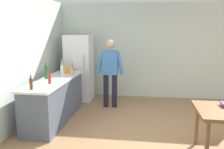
# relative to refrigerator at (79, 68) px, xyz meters

# --- Properties ---
(ground_plane) EXTENTS (14.00, 14.00, 0.00)m
(ground_plane) POSITION_rel_refrigerator_xyz_m (1.90, -2.40, -0.90)
(ground_plane) COLOR #936D47
(wall_back) EXTENTS (6.40, 0.12, 2.70)m
(wall_back) POSITION_rel_refrigerator_xyz_m (1.90, 0.60, 0.45)
(wall_back) COLOR silver
(wall_back) RESTS_ON ground_plane
(wall_left) EXTENTS (0.12, 5.60, 2.70)m
(wall_left) POSITION_rel_refrigerator_xyz_m (-0.70, -2.20, 0.45)
(wall_left) COLOR silver
(wall_left) RESTS_ON ground_plane
(kitchen_counter) EXTENTS (0.64, 2.20, 0.90)m
(kitchen_counter) POSITION_rel_refrigerator_xyz_m (-0.10, -1.60, -0.45)
(kitchen_counter) COLOR #4C5666
(kitchen_counter) RESTS_ON ground_plane
(refrigerator) EXTENTS (0.70, 0.67, 1.80)m
(refrigerator) POSITION_rel_refrigerator_xyz_m (0.00, 0.00, 0.00)
(refrigerator) COLOR white
(refrigerator) RESTS_ON ground_plane
(person) EXTENTS (0.70, 0.22, 1.70)m
(person) POSITION_rel_refrigerator_xyz_m (0.95, -0.55, 0.08)
(person) COLOR #1E1E2D
(person) RESTS_ON ground_plane
(cooking_pot) EXTENTS (0.40, 0.28, 0.12)m
(cooking_pot) POSITION_rel_refrigerator_xyz_m (-0.10, -0.76, 0.06)
(cooking_pot) COLOR orange
(cooking_pot) RESTS_ON kitchen_counter
(utensil_jar) EXTENTS (0.11, 0.11, 0.32)m
(utensil_jar) POSITION_rel_refrigerator_xyz_m (0.13, -1.07, 0.08)
(utensil_jar) COLOR tan
(utensil_jar) RESTS_ON kitchen_counter
(bottle_vinegar_tall) EXTENTS (0.06, 0.06, 0.32)m
(bottle_vinegar_tall) POSITION_rel_refrigerator_xyz_m (-0.28, -0.57, 0.14)
(bottle_vinegar_tall) COLOR gray
(bottle_vinegar_tall) RESTS_ON kitchen_counter
(bottle_beer_brown) EXTENTS (0.06, 0.06, 0.26)m
(bottle_beer_brown) POSITION_rel_refrigerator_xyz_m (-0.16, -2.49, 0.11)
(bottle_beer_brown) COLOR #5B3314
(bottle_beer_brown) RESTS_ON kitchen_counter
(bottle_wine_green) EXTENTS (0.08, 0.08, 0.34)m
(bottle_wine_green) POSITION_rel_refrigerator_xyz_m (-0.28, -1.57, 0.15)
(bottle_wine_green) COLOR #1E5123
(bottle_wine_green) RESTS_ON kitchen_counter
(bottle_sauce_red) EXTENTS (0.06, 0.06, 0.24)m
(bottle_sauce_red) POSITION_rel_refrigerator_xyz_m (-0.03, -2.00, 0.10)
(bottle_sauce_red) COLOR #B22319
(bottle_sauce_red) RESTS_ON kitchen_counter
(bottle_water_clear) EXTENTS (0.07, 0.07, 0.30)m
(bottle_water_clear) POSITION_rel_refrigerator_xyz_m (-0.05, -1.23, 0.13)
(bottle_water_clear) COLOR silver
(bottle_water_clear) RESTS_ON kitchen_counter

